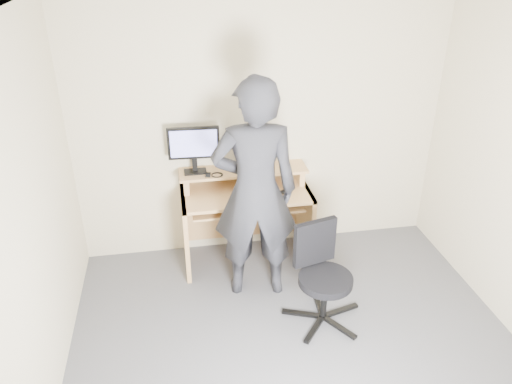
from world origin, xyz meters
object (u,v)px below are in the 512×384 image
object	(u,v)px
monitor	(194,146)
person	(255,192)
office_chair	(322,271)
desk	(245,207)

from	to	relation	value
monitor	person	size ratio (longest dim) A/B	0.24
office_chair	person	size ratio (longest dim) A/B	0.42
monitor	office_chair	world-z (taller)	monitor
person	monitor	bearing A→B (deg)	-48.38
monitor	office_chair	bearing A→B (deg)	-47.26
desk	office_chair	world-z (taller)	desk
desk	office_chair	bearing A→B (deg)	-64.71
monitor	person	distance (m)	0.79
person	desk	bearing A→B (deg)	-84.12
monitor	person	world-z (taller)	person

